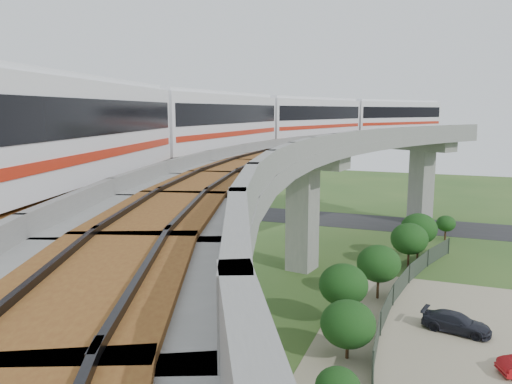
{
  "coord_description": "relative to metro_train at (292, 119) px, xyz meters",
  "views": [
    {
      "loc": [
        11.32,
        -27.89,
        12.92
      ],
      "look_at": [
        -0.31,
        2.94,
        7.5
      ],
      "focal_mm": 35.0,
      "sensor_mm": 36.0,
      "label": 1
    }
  ],
  "objects": [
    {
      "name": "tree_1",
      "position": [
        8.86,
        9.44,
        -9.61
      ],
      "size": [
        3.14,
        3.14,
        4.04
      ],
      "color": "#382314",
      "rests_on": "ground"
    },
    {
      "name": "tree_3",
      "position": [
        6.78,
        -1.5,
        -9.78
      ],
      "size": [
        2.99,
        2.99,
        3.8
      ],
      "color": "#382314",
      "rests_on": "ground"
    },
    {
      "name": "viaduct",
      "position": [
        3.04,
        -7.39,
        -3.26
      ],
      "size": [
        19.58,
        73.98,
        11.4
      ],
      "color": "#99968E",
      "rests_on": "ground"
    },
    {
      "name": "tree_5",
      "position": [
        6.36,
        -10.73,
        -10.37
      ],
      "size": [
        2.89,
        2.89,
        3.17
      ],
      "color": "#382314",
      "rests_on": "ground"
    },
    {
      "name": "metro_train",
      "position": [
        0.0,
        0.0,
        0.0
      ],
      "size": [
        14.35,
        60.84,
        3.64
      ],
      "color": "white",
      "rests_on": "ground"
    },
    {
      "name": "tree_0",
      "position": [
        11.13,
        17.05,
        -10.61
      ],
      "size": [
        1.89,
        1.89,
        2.51
      ],
      "color": "#382314",
      "rests_on": "ground"
    },
    {
      "name": "car_dark",
      "position": [
        11.78,
        -5.28,
        -11.71
      ],
      "size": [
        4.12,
        2.36,
        1.13
      ],
      "primitive_type": "imported",
      "rotation": [
        0.0,
        0.0,
        1.36
      ],
      "color": "black",
      "rests_on": "dirt_lot"
    },
    {
      "name": "ground",
      "position": [
        -0.81,
        -7.39,
        -12.31
      ],
      "size": [
        160.0,
        160.0,
        0.0
      ],
      "primitive_type": "plane",
      "color": "#2A4F1F",
      "rests_on": "ground"
    },
    {
      "name": "tree_2",
      "position": [
        8.26,
        6.63,
        -9.89
      ],
      "size": [
        3.05,
        3.05,
        3.72
      ],
      "color": "#382314",
      "rests_on": "ground"
    },
    {
      "name": "tree_4",
      "position": [
        5.36,
        -6.79,
        -9.7
      ],
      "size": [
        2.94,
        2.94,
        3.87
      ],
      "color": "#382314",
      "rests_on": "ground"
    },
    {
      "name": "fence",
      "position": [
        8.95,
        -7.39,
        -11.56
      ],
      "size": [
        3.87,
        38.73,
        1.5
      ],
      "color": "#2D382D",
      "rests_on": "ground"
    },
    {
      "name": "asphalt_road",
      "position": [
        -0.81,
        22.61,
        -12.29
      ],
      "size": [
        60.0,
        8.0,
        0.03
      ],
      "primitive_type": "cube",
      "color": "#232326",
      "rests_on": "ground"
    },
    {
      "name": "dirt_lot",
      "position": [
        13.19,
        -9.39,
        -12.29
      ],
      "size": [
        18.0,
        26.0,
        0.04
      ],
      "primitive_type": "cube",
      "color": "gray",
      "rests_on": "ground"
    }
  ]
}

